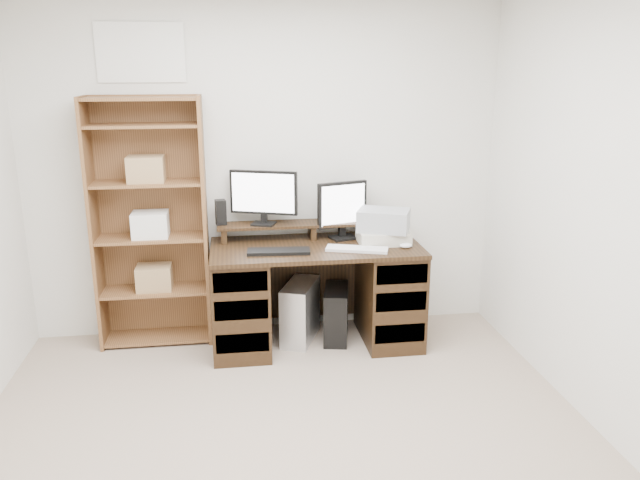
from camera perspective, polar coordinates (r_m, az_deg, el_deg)
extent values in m
cube|color=silver|center=(4.69, -5.00, 6.48)|extent=(3.50, 0.02, 2.50)
cube|color=white|center=(4.64, -16.10, 16.14)|extent=(0.60, 0.01, 0.40)
cube|color=black|center=(4.46, -0.36, -0.72)|extent=(1.50, 0.70, 0.03)
cube|color=black|center=(4.55, -7.27, -5.53)|extent=(0.40, 0.66, 0.72)
cube|color=black|center=(4.69, 6.34, -4.84)|extent=(0.40, 0.66, 0.72)
cube|color=black|center=(4.88, -0.89, -3.38)|extent=(1.48, 0.02, 0.65)
cube|color=black|center=(4.32, -7.09, -9.32)|extent=(0.36, 0.01, 0.14)
cube|color=black|center=(4.23, -7.21, -6.37)|extent=(0.36, 0.01, 0.14)
cube|color=black|center=(4.15, -7.30, -3.82)|extent=(0.36, 0.01, 0.14)
cube|color=black|center=(4.47, 7.31, -8.46)|extent=(0.36, 0.01, 0.14)
cube|color=black|center=(4.37, 7.42, -5.59)|extent=(0.36, 0.01, 0.14)
cube|color=black|center=(4.30, 7.51, -3.11)|extent=(0.36, 0.01, 0.14)
cube|color=black|center=(4.62, -8.75, 0.50)|extent=(0.04, 0.20, 0.10)
cube|color=black|center=(4.66, -0.73, 0.81)|extent=(0.04, 0.20, 0.10)
cube|color=black|center=(4.78, 7.01, 1.09)|extent=(0.04, 0.20, 0.10)
cube|color=black|center=(4.64, -0.74, 1.52)|extent=(1.40, 0.22, 0.02)
cube|color=black|center=(4.58, -5.18, 1.49)|extent=(0.20, 0.17, 0.01)
cube|color=black|center=(4.59, -5.13, 2.18)|extent=(0.05, 0.04, 0.09)
cube|color=black|center=(4.55, -5.18, 4.35)|extent=(0.48, 0.20, 0.32)
cube|color=white|center=(4.53, -5.25, 4.31)|extent=(0.44, 0.16, 0.28)
cube|color=black|center=(4.64, 2.12, 0.22)|extent=(0.22, 0.19, 0.02)
cube|color=black|center=(4.65, 2.01, 0.99)|extent=(0.06, 0.04, 0.10)
cube|color=black|center=(4.60, 2.04, 3.26)|extent=(0.38, 0.15, 0.34)
cube|color=white|center=(4.58, 2.15, 3.22)|extent=(0.33, 0.10, 0.30)
cube|color=black|center=(4.61, -9.06, 2.52)|extent=(0.09, 0.09, 0.18)
cube|color=black|center=(4.30, -3.80, -1.05)|extent=(0.44, 0.17, 0.02)
cube|color=silver|center=(4.36, 3.40, -0.83)|extent=(0.45, 0.25, 0.02)
ellipsoid|color=white|center=(4.45, 7.85, -0.51)|extent=(0.10, 0.09, 0.04)
cube|color=beige|center=(4.56, 5.79, 0.33)|extent=(0.37, 0.28, 0.09)
cube|color=#9EA3A8|center=(4.52, 5.84, 1.82)|extent=(0.43, 0.37, 0.15)
cube|color=silver|center=(4.69, -1.82, -6.55)|extent=(0.35, 0.49, 0.44)
cube|color=black|center=(4.71, 1.48, -6.74)|extent=(0.25, 0.43, 0.40)
cube|color=#19FF33|center=(4.50, 1.41, -6.69)|extent=(0.01, 0.01, 0.01)
cube|color=brown|center=(4.68, -19.95, 1.18)|extent=(0.02, 0.30, 1.80)
cube|color=brown|center=(4.58, -10.43, 1.58)|extent=(0.03, 0.30, 1.80)
cube|color=brown|center=(4.75, -15.05, 1.80)|extent=(0.80, 0.01, 1.80)
cube|color=brown|center=(4.90, -14.50, -8.52)|extent=(0.75, 0.28, 0.02)
cube|color=brown|center=(4.76, -14.81, -4.46)|extent=(0.75, 0.28, 0.02)
cube|color=brown|center=(4.64, -15.16, 0.18)|extent=(0.75, 0.28, 0.02)
cube|color=brown|center=(4.55, -15.52, 5.04)|extent=(0.75, 0.28, 0.02)
cube|color=brown|center=(4.50, -15.90, 10.05)|extent=(0.75, 0.28, 0.02)
cube|color=brown|center=(4.48, -16.07, 12.33)|extent=(0.75, 0.28, 0.02)
cube|color=#A07F54|center=(4.73, -14.90, -3.32)|extent=(0.25, 0.20, 0.18)
cube|color=white|center=(4.61, -15.25, 1.38)|extent=(0.25, 0.20, 0.18)
cube|color=#A07F54|center=(4.53, -15.61, 6.28)|extent=(0.25, 0.20, 0.18)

